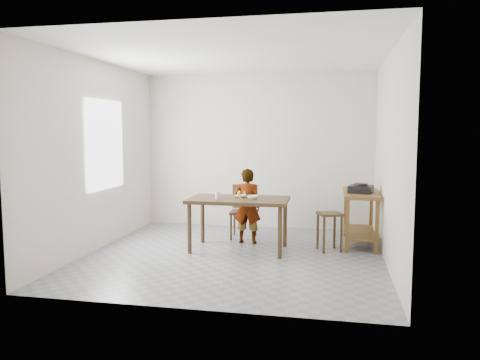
% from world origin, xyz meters
% --- Properties ---
extents(floor, '(4.00, 4.00, 0.04)m').
position_xyz_m(floor, '(0.00, 0.00, -0.02)').
color(floor, slate).
rests_on(floor, ground).
extents(ceiling, '(4.00, 4.00, 0.04)m').
position_xyz_m(ceiling, '(0.00, 0.00, 2.72)').
color(ceiling, white).
rests_on(ceiling, wall_back).
extents(wall_back, '(4.00, 0.04, 2.70)m').
position_xyz_m(wall_back, '(0.00, 2.02, 1.35)').
color(wall_back, beige).
rests_on(wall_back, ground).
extents(wall_front, '(4.00, 0.04, 2.70)m').
position_xyz_m(wall_front, '(0.00, -2.02, 1.35)').
color(wall_front, beige).
rests_on(wall_front, ground).
extents(wall_left, '(0.04, 4.00, 2.70)m').
position_xyz_m(wall_left, '(-2.02, 0.00, 1.35)').
color(wall_left, beige).
rests_on(wall_left, ground).
extents(wall_right, '(0.04, 4.00, 2.70)m').
position_xyz_m(wall_right, '(2.02, 0.00, 1.35)').
color(wall_right, beige).
rests_on(wall_right, ground).
extents(window_pane, '(0.02, 1.10, 1.30)m').
position_xyz_m(window_pane, '(-1.97, 0.20, 1.50)').
color(window_pane, white).
rests_on(window_pane, wall_left).
extents(dining_table, '(1.40, 0.80, 0.75)m').
position_xyz_m(dining_table, '(0.00, 0.30, 0.38)').
color(dining_table, '#3B2916').
rests_on(dining_table, floor).
extents(prep_counter, '(0.50, 1.20, 0.80)m').
position_xyz_m(prep_counter, '(1.72, 1.00, 0.40)').
color(prep_counter, brown).
rests_on(prep_counter, floor).
extents(child, '(0.43, 0.29, 1.14)m').
position_xyz_m(child, '(0.05, 0.74, 0.57)').
color(child, white).
rests_on(child, floor).
extents(dining_chair, '(0.43, 0.43, 0.84)m').
position_xyz_m(dining_chair, '(-0.08, 1.06, 0.42)').
color(dining_chair, '#3B2916').
rests_on(dining_chair, floor).
extents(stool, '(0.41, 0.41, 0.55)m').
position_xyz_m(stool, '(1.28, 0.51, 0.28)').
color(stool, '#3B2916').
rests_on(stool, floor).
extents(glass_tumbler, '(0.08, 0.08, 0.10)m').
position_xyz_m(glass_tumbler, '(-0.29, 0.23, 0.80)').
color(glass_tumbler, silver).
rests_on(glass_tumbler, dining_table).
extents(small_bowl, '(0.17, 0.17, 0.05)m').
position_xyz_m(small_bowl, '(0.21, 0.27, 0.77)').
color(small_bowl, white).
rests_on(small_bowl, dining_table).
extents(banana, '(0.18, 0.13, 0.06)m').
position_xyz_m(banana, '(0.02, 0.36, 0.78)').
color(banana, yellow).
rests_on(banana, dining_table).
extents(serving_bowl, '(0.21, 0.21, 0.05)m').
position_xyz_m(serving_bowl, '(1.72, 1.33, 0.82)').
color(serving_bowl, white).
rests_on(serving_bowl, prep_counter).
extents(gas_burner, '(0.39, 0.39, 0.11)m').
position_xyz_m(gas_burner, '(1.71, 0.87, 0.85)').
color(gas_burner, black).
rests_on(gas_burner, prep_counter).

